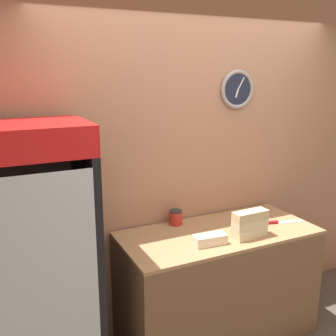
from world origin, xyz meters
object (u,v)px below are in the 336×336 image
sandwich_stack_bottom (249,233)px  sandwich_flat_left (210,240)px  beverage_cooler (28,251)px  condiment_jar (176,217)px  sandwich_stack_middle (250,224)px  chefs_knife (278,222)px  sandwich_stack_top (250,216)px

sandwich_stack_bottom → sandwich_flat_left: size_ratio=1.14×
beverage_cooler → condiment_jar: bearing=9.6°
sandwich_stack_bottom → condiment_jar: (-0.38, 0.46, 0.02)m
sandwich_stack_middle → condiment_jar: sandwich_stack_middle is taller
chefs_knife → sandwich_stack_bottom: bearing=-162.1°
sandwich_flat_left → sandwich_stack_middle: bearing=-3.8°
beverage_cooler → chefs_knife: size_ratio=5.21×
sandwich_stack_bottom → chefs_knife: sandwich_stack_bottom is taller
sandwich_stack_middle → condiment_jar: size_ratio=2.33×
sandwich_stack_bottom → chefs_knife: size_ratio=0.80×
sandwich_stack_middle → sandwich_stack_top: size_ratio=1.00×
sandwich_stack_middle → beverage_cooler: bearing=170.1°
beverage_cooler → condiment_jar: 1.15m
beverage_cooler → sandwich_stack_bottom: (1.52, -0.26, -0.06)m
beverage_cooler → condiment_jar: beverage_cooler is taller
sandwich_stack_top → sandwich_flat_left: bearing=176.2°
sandwich_stack_bottom → sandwich_stack_top: size_ratio=1.02×
condiment_jar → chefs_knife: bearing=-24.1°
sandwich_stack_middle → sandwich_stack_top: (0.00, 0.00, 0.07)m
sandwich_stack_bottom → condiment_jar: size_ratio=2.36×
sandwich_stack_bottom → condiment_jar: bearing=129.6°
sandwich_flat_left → chefs_knife: sandwich_flat_left is taller
beverage_cooler → sandwich_stack_top: 1.54m
chefs_knife → condiment_jar: bearing=155.9°
sandwich_stack_middle → sandwich_stack_top: bearing=0.0°
sandwich_stack_middle → chefs_knife: 0.40m
sandwich_stack_middle → chefs_knife: sandwich_stack_middle is taller
sandwich_stack_top → condiment_jar: 0.60m
beverage_cooler → sandwich_stack_middle: size_ratio=6.61×
condiment_jar → sandwich_stack_middle: bearing=-50.4°
sandwich_stack_bottom → sandwich_flat_left: bearing=176.2°
sandwich_flat_left → chefs_knife: size_ratio=0.70×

